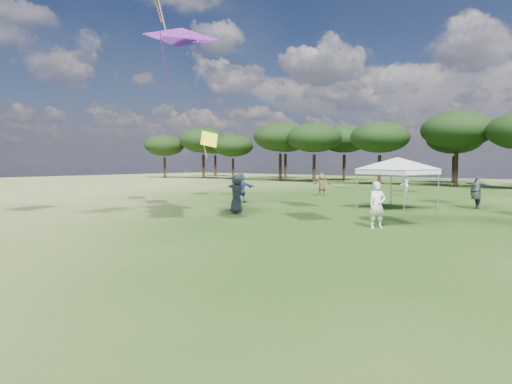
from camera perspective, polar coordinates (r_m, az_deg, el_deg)
tent_left at (r=22.84m, az=18.38°, el=4.10°), size 5.85×5.85×2.97m
festival_crowd at (r=24.37m, az=30.77°, el=-0.22°), size 29.86×22.35×1.89m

